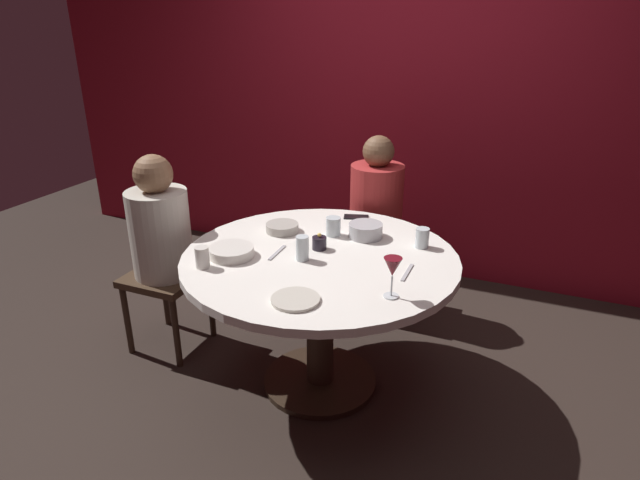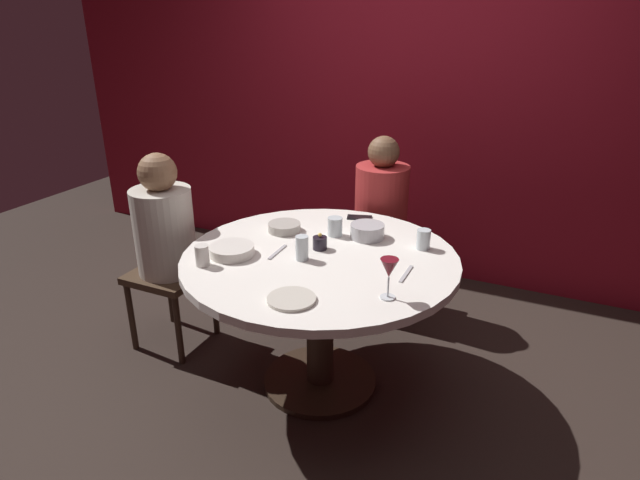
{
  "view_description": "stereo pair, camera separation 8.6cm",
  "coord_description": "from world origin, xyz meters",
  "px_view_note": "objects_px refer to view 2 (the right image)",
  "views": [
    {
      "loc": [
        0.92,
        -2.18,
        1.83
      ],
      "look_at": [
        0.0,
        0.0,
        0.83
      ],
      "focal_mm": 30.24,
      "sensor_mm": 36.0,
      "label": 1
    },
    {
      "loc": [
        1.0,
        -2.15,
        1.83
      ],
      "look_at": [
        0.0,
        0.0,
        0.83
      ],
      "focal_mm": 30.24,
      "sensor_mm": 36.0,
      "label": 2
    }
  ],
  "objects_px": {
    "candle_holder": "(320,243)",
    "cup_by_left_diner": "(335,227)",
    "cell_phone": "(359,217)",
    "cup_by_right_diner": "(423,239)",
    "dinner_plate": "(291,299)",
    "seated_diner_back": "(381,206)",
    "bowl_serving_large": "(367,231)",
    "cup_center_front": "(202,256)",
    "bowl_small_white": "(232,250)",
    "seated_diner_left": "(164,231)",
    "bowl_salad_center": "(284,227)",
    "cup_near_candle": "(302,248)",
    "wine_glass": "(389,270)",
    "dining_table": "(320,284)"
  },
  "relations": [
    {
      "from": "dining_table",
      "to": "cup_by_left_diner",
      "type": "relative_size",
      "value": 13.6
    },
    {
      "from": "cell_phone",
      "to": "cup_center_front",
      "type": "distance_m",
      "value": 0.99
    },
    {
      "from": "bowl_small_white",
      "to": "cup_by_left_diner",
      "type": "distance_m",
      "value": 0.56
    },
    {
      "from": "dinner_plate",
      "to": "cup_near_candle",
      "type": "distance_m",
      "value": 0.4
    },
    {
      "from": "dining_table",
      "to": "wine_glass",
      "type": "bearing_deg",
      "value": -31.69
    },
    {
      "from": "candle_holder",
      "to": "wine_glass",
      "type": "height_order",
      "value": "wine_glass"
    },
    {
      "from": "bowl_serving_large",
      "to": "cup_by_left_diner",
      "type": "distance_m",
      "value": 0.17
    },
    {
      "from": "cup_by_right_diner",
      "to": "bowl_serving_large",
      "type": "bearing_deg",
      "value": 176.98
    },
    {
      "from": "dining_table",
      "to": "seated_diner_left",
      "type": "relative_size",
      "value": 1.16
    },
    {
      "from": "dining_table",
      "to": "cup_by_left_diner",
      "type": "height_order",
      "value": "cup_by_left_diner"
    },
    {
      "from": "dinner_plate",
      "to": "cup_by_left_diner",
      "type": "height_order",
      "value": "cup_by_left_diner"
    },
    {
      "from": "seated_diner_back",
      "to": "cup_by_left_diner",
      "type": "relative_size",
      "value": 11.72
    },
    {
      "from": "dinner_plate",
      "to": "cell_phone",
      "type": "bearing_deg",
      "value": 95.33
    },
    {
      "from": "bowl_salad_center",
      "to": "dining_table",
      "type": "bearing_deg",
      "value": -33.57
    },
    {
      "from": "bowl_salad_center",
      "to": "cup_by_left_diner",
      "type": "relative_size",
      "value": 1.76
    },
    {
      "from": "seated_diner_left",
      "to": "bowl_small_white",
      "type": "relative_size",
      "value": 5.34
    },
    {
      "from": "cup_by_right_diner",
      "to": "cell_phone",
      "type": "bearing_deg",
      "value": 148.51
    },
    {
      "from": "cup_center_front",
      "to": "bowl_small_white",
      "type": "bearing_deg",
      "value": 69.54
    },
    {
      "from": "dinner_plate",
      "to": "cup_center_front",
      "type": "relative_size",
      "value": 2.01
    },
    {
      "from": "seated_diner_left",
      "to": "wine_glass",
      "type": "xyz_separation_m",
      "value": [
        1.39,
        -0.27,
        0.16
      ]
    },
    {
      "from": "cup_near_candle",
      "to": "cup_center_front",
      "type": "relative_size",
      "value": 1.19
    },
    {
      "from": "dining_table",
      "to": "cup_by_right_diner",
      "type": "distance_m",
      "value": 0.56
    },
    {
      "from": "seated_diner_left",
      "to": "cup_by_left_diner",
      "type": "relative_size",
      "value": 11.71
    },
    {
      "from": "dinner_plate",
      "to": "cup_by_right_diner",
      "type": "height_order",
      "value": "cup_by_right_diner"
    },
    {
      "from": "bowl_serving_large",
      "to": "seated_diner_back",
      "type": "bearing_deg",
      "value": 102.06
    },
    {
      "from": "seated_diner_left",
      "to": "seated_diner_back",
      "type": "height_order",
      "value": "seated_diner_back"
    },
    {
      "from": "cell_phone",
      "to": "cup_by_right_diner",
      "type": "relative_size",
      "value": 1.4
    },
    {
      "from": "dinner_plate",
      "to": "bowl_serving_large",
      "type": "height_order",
      "value": "bowl_serving_large"
    },
    {
      "from": "cell_phone",
      "to": "bowl_serving_large",
      "type": "height_order",
      "value": "bowl_serving_large"
    },
    {
      "from": "cup_near_candle",
      "to": "wine_glass",
      "type": "bearing_deg",
      "value": -20.89
    },
    {
      "from": "cell_phone",
      "to": "seated_diner_left",
      "type": "bearing_deg",
      "value": -76.71
    },
    {
      "from": "seated_diner_left",
      "to": "wine_glass",
      "type": "height_order",
      "value": "seated_diner_left"
    },
    {
      "from": "cup_by_right_diner",
      "to": "seated_diner_left",
      "type": "bearing_deg",
      "value": -168.23
    },
    {
      "from": "candle_holder",
      "to": "cup_by_right_diner",
      "type": "distance_m",
      "value": 0.51
    },
    {
      "from": "seated_diner_left",
      "to": "bowl_salad_center",
      "type": "bearing_deg",
      "value": 17.31
    },
    {
      "from": "seated_diner_back",
      "to": "bowl_serving_large",
      "type": "bearing_deg",
      "value": 12.06
    },
    {
      "from": "bowl_salad_center",
      "to": "bowl_small_white",
      "type": "distance_m",
      "value": 0.39
    },
    {
      "from": "cell_phone",
      "to": "cup_center_front",
      "type": "height_order",
      "value": "cup_center_front"
    },
    {
      "from": "candle_holder",
      "to": "cup_by_right_diner",
      "type": "xyz_separation_m",
      "value": [
        0.46,
        0.22,
        0.02
      ]
    },
    {
      "from": "seated_diner_left",
      "to": "seated_diner_back",
      "type": "relative_size",
      "value": 1.0
    },
    {
      "from": "wine_glass",
      "to": "dinner_plate",
      "type": "bearing_deg",
      "value": -151.81
    },
    {
      "from": "candle_holder",
      "to": "cup_center_front",
      "type": "bearing_deg",
      "value": -135.87
    },
    {
      "from": "wine_glass",
      "to": "cup_center_front",
      "type": "xyz_separation_m",
      "value": [
        -0.88,
        -0.07,
        -0.08
      ]
    },
    {
      "from": "bowl_serving_large",
      "to": "bowl_salad_center",
      "type": "bearing_deg",
      "value": -166.79
    },
    {
      "from": "bowl_salad_center",
      "to": "bowl_small_white",
      "type": "relative_size",
      "value": 0.8
    },
    {
      "from": "seated_diner_back",
      "to": "cell_phone",
      "type": "height_order",
      "value": "seated_diner_back"
    },
    {
      "from": "cup_near_candle",
      "to": "cup_by_right_diner",
      "type": "distance_m",
      "value": 0.61
    },
    {
      "from": "candle_holder",
      "to": "cup_by_left_diner",
      "type": "xyz_separation_m",
      "value": [
        -0.0,
        0.2,
        0.02
      ]
    },
    {
      "from": "cup_by_left_diner",
      "to": "bowl_salad_center",
      "type": "bearing_deg",
      "value": -167.28
    },
    {
      "from": "candle_holder",
      "to": "wine_glass",
      "type": "xyz_separation_m",
      "value": [
        0.46,
        -0.33,
        0.1
      ]
    }
  ]
}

